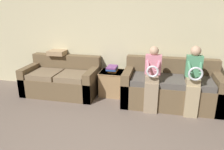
{
  "coord_description": "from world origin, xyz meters",
  "views": [
    {
      "loc": [
        0.86,
        -1.65,
        1.96
      ],
      "look_at": [
        0.07,
        1.82,
        0.78
      ],
      "focal_mm": 35.0,
      "sensor_mm": 36.0,
      "label": 1
    }
  ],
  "objects_px": {
    "throw_pillow": "(58,52)",
    "child_right_seated": "(193,78)",
    "couch_side": "(62,80)",
    "book_stack": "(112,69)",
    "child_left_seated": "(152,77)",
    "couch_main": "(170,88)",
    "side_shelf": "(113,83)"
  },
  "relations": [
    {
      "from": "throw_pillow",
      "to": "child_right_seated",
      "type": "bearing_deg",
      "value": -13.6
    },
    {
      "from": "couch_side",
      "to": "child_right_seated",
      "type": "xyz_separation_m",
      "value": [
        2.71,
        -0.41,
        0.4
      ]
    },
    {
      "from": "child_right_seated",
      "to": "throw_pillow",
      "type": "height_order",
      "value": "child_right_seated"
    },
    {
      "from": "child_right_seated",
      "to": "book_stack",
      "type": "relative_size",
      "value": 4.03
    },
    {
      "from": "child_left_seated",
      "to": "couch_main",
      "type": "bearing_deg",
      "value": 45.45
    },
    {
      "from": "couch_main",
      "to": "side_shelf",
      "type": "height_order",
      "value": "couch_main"
    },
    {
      "from": "child_left_seated",
      "to": "book_stack",
      "type": "bearing_deg",
      "value": 147.38
    },
    {
      "from": "child_left_seated",
      "to": "side_shelf",
      "type": "relative_size",
      "value": 2.23
    },
    {
      "from": "side_shelf",
      "to": "book_stack",
      "type": "xyz_separation_m",
      "value": [
        -0.01,
        -0.0,
        0.33
      ]
    },
    {
      "from": "book_stack",
      "to": "couch_main",
      "type": "bearing_deg",
      "value": -9.28
    },
    {
      "from": "couch_side",
      "to": "book_stack",
      "type": "xyz_separation_m",
      "value": [
        1.12,
        0.15,
        0.3
      ]
    },
    {
      "from": "side_shelf",
      "to": "throw_pillow",
      "type": "height_order",
      "value": "throw_pillow"
    },
    {
      "from": "couch_side",
      "to": "child_right_seated",
      "type": "distance_m",
      "value": 2.77
    },
    {
      "from": "couch_main",
      "to": "side_shelf",
      "type": "relative_size",
      "value": 3.41
    },
    {
      "from": "side_shelf",
      "to": "couch_side",
      "type": "bearing_deg",
      "value": -172.47
    },
    {
      "from": "child_left_seated",
      "to": "child_right_seated",
      "type": "height_order",
      "value": "child_right_seated"
    },
    {
      "from": "throw_pillow",
      "to": "couch_main",
      "type": "bearing_deg",
      "value": -7.74
    },
    {
      "from": "side_shelf",
      "to": "couch_main",
      "type": "bearing_deg",
      "value": -9.33
    },
    {
      "from": "throw_pillow",
      "to": "book_stack",
      "type": "bearing_deg",
      "value": -6.29
    },
    {
      "from": "book_stack",
      "to": "child_right_seated",
      "type": "bearing_deg",
      "value": -19.4
    },
    {
      "from": "couch_main",
      "to": "child_left_seated",
      "type": "bearing_deg",
      "value": -134.55
    },
    {
      "from": "book_stack",
      "to": "throw_pillow",
      "type": "relative_size",
      "value": 0.82
    },
    {
      "from": "book_stack",
      "to": "child_left_seated",
      "type": "bearing_deg",
      "value": -32.62
    },
    {
      "from": "couch_main",
      "to": "book_stack",
      "type": "relative_size",
      "value": 5.98
    },
    {
      "from": "couch_main",
      "to": "child_right_seated",
      "type": "xyz_separation_m",
      "value": [
        0.35,
        -0.36,
        0.37
      ]
    },
    {
      "from": "book_stack",
      "to": "throw_pillow",
      "type": "xyz_separation_m",
      "value": [
        -1.33,
        0.15,
        0.27
      ]
    },
    {
      "from": "child_right_seated",
      "to": "side_shelf",
      "type": "distance_m",
      "value": 1.73
    },
    {
      "from": "child_right_seated",
      "to": "book_stack",
      "type": "height_order",
      "value": "child_right_seated"
    },
    {
      "from": "couch_side",
      "to": "child_right_seated",
      "type": "relative_size",
      "value": 1.29
    },
    {
      "from": "couch_side",
      "to": "child_left_seated",
      "type": "bearing_deg",
      "value": -11.62
    },
    {
      "from": "couch_main",
      "to": "side_shelf",
      "type": "bearing_deg",
      "value": 170.67
    },
    {
      "from": "child_right_seated",
      "to": "couch_main",
      "type": "bearing_deg",
      "value": 134.78
    }
  ]
}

